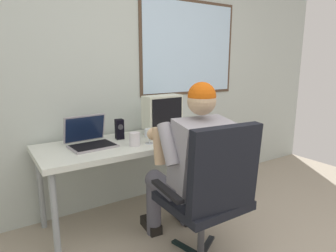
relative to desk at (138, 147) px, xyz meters
The scene contains 10 objects.
wall_rear 0.87m from the desk, 88.01° to the left, with size 5.69×0.08×2.87m.
desk is the anchor object (origin of this frame).
office_chair 0.90m from the desk, 84.43° to the right, with size 0.63×0.56×1.03m.
person_seated 0.64m from the desk, 80.38° to the right, with size 0.55×0.77×1.26m.
crt_monitor 0.39m from the desk, ahead, with size 0.37×0.25×0.37m.
laptop 0.43m from the desk, behind, with size 0.37×0.33×0.24m.
wine_glass 0.22m from the desk, 79.04° to the right, with size 0.08×0.08×0.12m.
desk_speaker 0.22m from the desk, 133.84° to the left, with size 0.07×0.08×0.18m.
cd_case 0.62m from the desk, 11.11° to the right, with size 0.16×0.14×0.01m.
coffee_mug 0.21m from the desk, 123.73° to the right, with size 0.09×0.09×0.11m.
Camera 1 is at (-1.10, -0.59, 1.39)m, focal length 31.24 mm.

